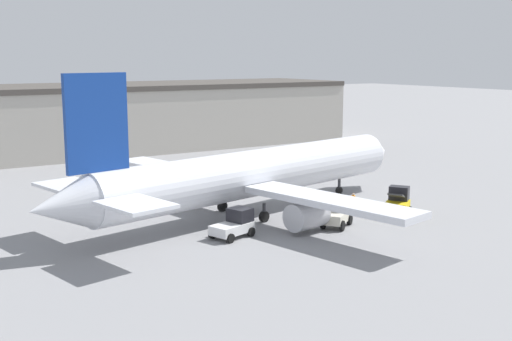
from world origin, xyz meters
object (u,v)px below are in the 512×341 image
ground_crew_worker (353,202)px  baggage_tug (235,224)px  airplane (248,175)px  pushback_tug (338,213)px  belt_loader_truck (398,202)px

ground_crew_worker → baggage_tug: 12.72m
airplane → pushback_tug: size_ratio=11.40×
ground_crew_worker → belt_loader_truck: 3.77m
baggage_tug → belt_loader_truck: size_ratio=1.18×
belt_loader_truck → pushback_tug: (-6.75, -0.20, -0.03)m
belt_loader_truck → pushback_tug: bearing=148.0°
airplane → baggage_tug: (-4.28, -4.99, -2.52)m
baggage_tug → airplane: bearing=32.6°
baggage_tug → belt_loader_truck: belt_loader_truck is taller
airplane → pushback_tug: 8.32m
airplane → baggage_tug: airplane is taller
airplane → belt_loader_truck: airplane is taller
ground_crew_worker → pushback_tug: pushback_tug is taller
ground_crew_worker → belt_loader_truck: belt_loader_truck is taller
baggage_tug → ground_crew_worker: bearing=-11.3°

